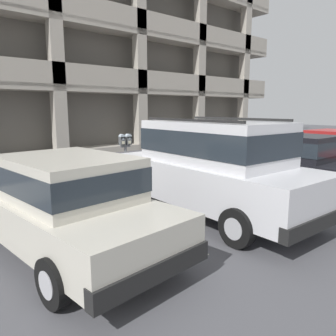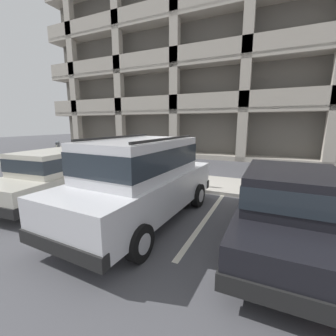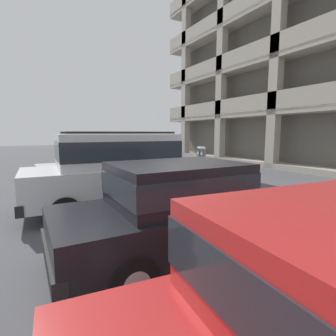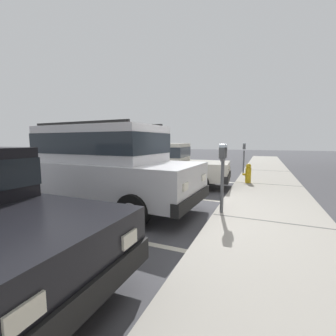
{
  "view_description": "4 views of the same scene",
  "coord_description": "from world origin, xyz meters",
  "px_view_note": "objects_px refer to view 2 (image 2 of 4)",
  "views": [
    {
      "loc": [
        -5.02,
        -6.96,
        2.23
      ],
      "look_at": [
        -0.01,
        -1.18,
        0.83
      ],
      "focal_mm": 35.0,
      "sensor_mm": 36.0,
      "label": 1
    },
    {
      "loc": [
        2.84,
        -6.96,
        2.33
      ],
      "look_at": [
        0.09,
        -1.04,
        1.04
      ],
      "focal_mm": 24.0,
      "sensor_mm": 36.0,
      "label": 2
    },
    {
      "loc": [
        6.69,
        -4.66,
        2.01
      ],
      "look_at": [
        0.04,
        -1.0,
        0.98
      ],
      "focal_mm": 28.0,
      "sensor_mm": 36.0,
      "label": 3
    },
    {
      "loc": [
        4.5,
        1.1,
        1.62
      ],
      "look_at": [
        0.14,
        -0.74,
        1.05
      ],
      "focal_mm": 24.0,
      "sensor_mm": 36.0,
      "label": 4
    }
  ],
  "objects_px": {
    "parking_meter_near": "(177,156)",
    "fire_hydrant": "(100,166)",
    "parking_meter_far": "(58,151)",
    "silver_suv": "(142,177)",
    "dark_hatchback": "(289,206)",
    "red_sedan": "(59,173)",
    "parking_garage": "(255,55)"
  },
  "relations": [
    {
      "from": "parking_garage",
      "to": "silver_suv",
      "type": "bearing_deg",
      "value": -93.84
    },
    {
      "from": "parking_meter_near",
      "to": "parking_meter_far",
      "type": "height_order",
      "value": "parking_meter_near"
    },
    {
      "from": "fire_hydrant",
      "to": "parking_meter_near",
      "type": "bearing_deg",
      "value": -4.44
    },
    {
      "from": "silver_suv",
      "to": "parking_meter_far",
      "type": "relative_size",
      "value": 3.39
    },
    {
      "from": "dark_hatchback",
      "to": "parking_garage",
      "type": "height_order",
      "value": "parking_garage"
    },
    {
      "from": "dark_hatchback",
      "to": "fire_hydrant",
      "type": "bearing_deg",
      "value": 157.46
    },
    {
      "from": "red_sedan",
      "to": "parking_meter_far",
      "type": "distance_m",
      "value": 4.04
    },
    {
      "from": "silver_suv",
      "to": "parking_garage",
      "type": "distance_m",
      "value": 16.71
    },
    {
      "from": "parking_meter_far",
      "to": "parking_meter_near",
      "type": "bearing_deg",
      "value": 0.32
    },
    {
      "from": "parking_meter_far",
      "to": "fire_hydrant",
      "type": "bearing_deg",
      "value": 8.71
    },
    {
      "from": "red_sedan",
      "to": "fire_hydrant",
      "type": "relative_size",
      "value": 6.58
    },
    {
      "from": "dark_hatchback",
      "to": "parking_meter_near",
      "type": "height_order",
      "value": "parking_meter_near"
    },
    {
      "from": "dark_hatchback",
      "to": "parking_garage",
      "type": "bearing_deg",
      "value": 98.11
    },
    {
      "from": "silver_suv",
      "to": "red_sedan",
      "type": "xyz_separation_m",
      "value": [
        -3.14,
        0.26,
        -0.27
      ]
    },
    {
      "from": "red_sedan",
      "to": "dark_hatchback",
      "type": "xyz_separation_m",
      "value": [
        6.28,
        -0.15,
        0.0
      ]
    },
    {
      "from": "parking_meter_far",
      "to": "fire_hydrant",
      "type": "xyz_separation_m",
      "value": [
        2.16,
        0.33,
        -0.6
      ]
    },
    {
      "from": "silver_suv",
      "to": "fire_hydrant",
      "type": "height_order",
      "value": "silver_suv"
    },
    {
      "from": "dark_hatchback",
      "to": "fire_hydrant",
      "type": "xyz_separation_m",
      "value": [
        -7.23,
        3.04,
        -0.36
      ]
    },
    {
      "from": "parking_meter_far",
      "to": "fire_hydrant",
      "type": "distance_m",
      "value": 2.26
    },
    {
      "from": "parking_meter_near",
      "to": "fire_hydrant",
      "type": "distance_m",
      "value": 3.9
    },
    {
      "from": "red_sedan",
      "to": "parking_garage",
      "type": "xyz_separation_m",
      "value": [
        4.17,
        15.12,
        6.71
      ]
    },
    {
      "from": "dark_hatchback",
      "to": "parking_meter_far",
      "type": "xyz_separation_m",
      "value": [
        -9.39,
        2.71,
        0.24
      ]
    },
    {
      "from": "parking_meter_far",
      "to": "fire_hydrant",
      "type": "relative_size",
      "value": 2.04
    },
    {
      "from": "parking_meter_near",
      "to": "fire_hydrant",
      "type": "xyz_separation_m",
      "value": [
        -3.82,
        0.3,
        -0.73
      ]
    },
    {
      "from": "parking_meter_near",
      "to": "parking_meter_far",
      "type": "distance_m",
      "value": 5.98
    },
    {
      "from": "red_sedan",
      "to": "dark_hatchback",
      "type": "bearing_deg",
      "value": -6.18
    },
    {
      "from": "parking_garage",
      "to": "fire_hydrant",
      "type": "xyz_separation_m",
      "value": [
        -5.13,
        -12.23,
        -7.07
      ]
    },
    {
      "from": "silver_suv",
      "to": "dark_hatchback",
      "type": "xyz_separation_m",
      "value": [
        3.14,
        0.11,
        -0.27
      ]
    },
    {
      "from": "dark_hatchback",
      "to": "parking_meter_near",
      "type": "relative_size",
      "value": 3.1
    },
    {
      "from": "silver_suv",
      "to": "dark_hatchback",
      "type": "height_order",
      "value": "silver_suv"
    },
    {
      "from": "silver_suv",
      "to": "parking_meter_near",
      "type": "relative_size",
      "value": 3.36
    },
    {
      "from": "parking_garage",
      "to": "fire_hydrant",
      "type": "height_order",
      "value": "parking_garage"
    }
  ]
}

